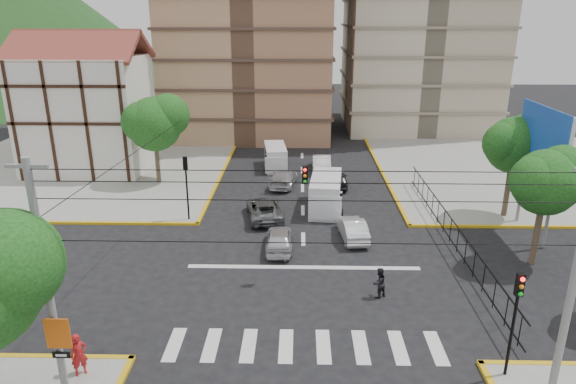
{
  "coord_description": "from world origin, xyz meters",
  "views": [
    {
      "loc": [
        -0.3,
        -24.53,
        13.47
      ],
      "look_at": [
        -0.9,
        2.54,
        4.0
      ],
      "focal_mm": 32.0,
      "sensor_mm": 36.0,
      "label": 1
    }
  ],
  "objects_px": {
    "car_silver_front_left": "(279,239)",
    "van_left_lane": "(275,158)",
    "district_sign": "(59,340)",
    "pedestrian_sw_corner": "(79,355)",
    "car_white_front_right": "(353,228)",
    "traffic_light_nw": "(186,178)",
    "van_right_lane": "(326,195)",
    "pedestrian_crosswalk": "(379,283)",
    "traffic_light_se": "(516,308)"
  },
  "relations": [
    {
      "from": "traffic_light_nw",
      "to": "traffic_light_se",
      "type": "bearing_deg",
      "value": -45.0
    },
    {
      "from": "traffic_light_nw",
      "to": "car_silver_front_left",
      "type": "distance_m",
      "value": 8.03
    },
    {
      "from": "district_sign",
      "to": "pedestrian_sw_corner",
      "type": "distance_m",
      "value": 1.8
    },
    {
      "from": "car_white_front_right",
      "to": "traffic_light_nw",
      "type": "bearing_deg",
      "value": -19.1
    },
    {
      "from": "van_right_lane",
      "to": "van_left_lane",
      "type": "distance_m",
      "value": 11.18
    },
    {
      "from": "pedestrian_sw_corner",
      "to": "van_right_lane",
      "type": "bearing_deg",
      "value": 25.16
    },
    {
      "from": "car_white_front_right",
      "to": "district_sign",
      "type": "bearing_deg",
      "value": 44.8
    },
    {
      "from": "van_left_lane",
      "to": "pedestrian_crosswalk",
      "type": "xyz_separation_m",
      "value": [
        6.18,
        -22.32,
        -0.21
      ]
    },
    {
      "from": "district_sign",
      "to": "pedestrian_sw_corner",
      "type": "height_order",
      "value": "district_sign"
    },
    {
      "from": "traffic_light_nw",
      "to": "pedestrian_crosswalk",
      "type": "xyz_separation_m",
      "value": [
        11.52,
        -9.67,
        -2.32
      ]
    },
    {
      "from": "van_left_lane",
      "to": "car_silver_front_left",
      "type": "bearing_deg",
      "value": -93.37
    },
    {
      "from": "district_sign",
      "to": "van_right_lane",
      "type": "height_order",
      "value": "district_sign"
    },
    {
      "from": "van_right_lane",
      "to": "pedestrian_crosswalk",
      "type": "bearing_deg",
      "value": -74.47
    },
    {
      "from": "district_sign",
      "to": "pedestrian_sw_corner",
      "type": "relative_size",
      "value": 1.83
    },
    {
      "from": "car_silver_front_left",
      "to": "van_left_lane",
      "type": "bearing_deg",
      "value": -87.43
    },
    {
      "from": "pedestrian_sw_corner",
      "to": "pedestrian_crosswalk",
      "type": "height_order",
      "value": "pedestrian_sw_corner"
    },
    {
      "from": "traffic_light_se",
      "to": "van_right_lane",
      "type": "bearing_deg",
      "value": 109.04
    },
    {
      "from": "van_left_lane",
      "to": "car_white_front_right",
      "type": "xyz_separation_m",
      "value": [
        5.56,
        -15.25,
        -0.34
      ]
    },
    {
      "from": "car_silver_front_left",
      "to": "pedestrian_sw_corner",
      "type": "xyz_separation_m",
      "value": [
        -7.28,
        -11.66,
        0.35
      ]
    },
    {
      "from": "van_right_lane",
      "to": "van_left_lane",
      "type": "xyz_separation_m",
      "value": [
        -4.1,
        10.4,
        -0.16
      ]
    },
    {
      "from": "pedestrian_crosswalk",
      "to": "district_sign",
      "type": "bearing_deg",
      "value": -3.73
    },
    {
      "from": "traffic_light_nw",
      "to": "van_right_lane",
      "type": "relative_size",
      "value": 0.8
    },
    {
      "from": "traffic_light_se",
      "to": "district_sign",
      "type": "height_order",
      "value": "traffic_light_se"
    },
    {
      "from": "district_sign",
      "to": "van_left_lane",
      "type": "distance_m",
      "value": 30.39
    },
    {
      "from": "district_sign",
      "to": "pedestrian_crosswalk",
      "type": "height_order",
      "value": "district_sign"
    },
    {
      "from": "traffic_light_se",
      "to": "car_silver_front_left",
      "type": "distance_m",
      "value": 14.83
    },
    {
      "from": "van_right_lane",
      "to": "car_silver_front_left",
      "type": "distance_m",
      "value": 7.24
    },
    {
      "from": "traffic_light_nw",
      "to": "pedestrian_crosswalk",
      "type": "height_order",
      "value": "traffic_light_nw"
    },
    {
      "from": "traffic_light_nw",
      "to": "van_right_lane",
      "type": "distance_m",
      "value": 9.9
    },
    {
      "from": "van_right_lane",
      "to": "car_white_front_right",
      "type": "distance_m",
      "value": 5.09
    },
    {
      "from": "car_white_front_right",
      "to": "pedestrian_sw_corner",
      "type": "distance_m",
      "value": 17.84
    },
    {
      "from": "pedestrian_sw_corner",
      "to": "traffic_light_nw",
      "type": "bearing_deg",
      "value": 51.49
    },
    {
      "from": "traffic_light_se",
      "to": "van_right_lane",
      "type": "height_order",
      "value": "traffic_light_se"
    },
    {
      "from": "car_silver_front_left",
      "to": "district_sign",
      "type": "bearing_deg",
      "value": 59.26
    },
    {
      "from": "traffic_light_se",
      "to": "van_left_lane",
      "type": "distance_m",
      "value": 30.13
    },
    {
      "from": "car_white_front_right",
      "to": "pedestrian_sw_corner",
      "type": "height_order",
      "value": "pedestrian_sw_corner"
    },
    {
      "from": "van_left_lane",
      "to": "car_white_front_right",
      "type": "bearing_deg",
      "value": -76.71
    },
    {
      "from": "traffic_light_se",
      "to": "district_sign",
      "type": "xyz_separation_m",
      "value": [
        -16.6,
        -1.44,
        -0.66
      ]
    },
    {
      "from": "pedestrian_sw_corner",
      "to": "car_silver_front_left",
      "type": "bearing_deg",
      "value": 22.89
    },
    {
      "from": "district_sign",
      "to": "van_left_lane",
      "type": "bearing_deg",
      "value": 77.94
    },
    {
      "from": "traffic_light_se",
      "to": "traffic_light_nw",
      "type": "relative_size",
      "value": 1.0
    },
    {
      "from": "traffic_light_se",
      "to": "van_left_lane",
      "type": "bearing_deg",
      "value": 109.96
    },
    {
      "from": "traffic_light_nw",
      "to": "car_silver_front_left",
      "type": "height_order",
      "value": "traffic_light_nw"
    },
    {
      "from": "district_sign",
      "to": "van_right_lane",
      "type": "relative_size",
      "value": 0.58
    },
    {
      "from": "van_left_lane",
      "to": "car_silver_front_left",
      "type": "relative_size",
      "value": 1.2
    },
    {
      "from": "traffic_light_se",
      "to": "car_silver_front_left",
      "type": "xyz_separation_m",
      "value": [
        -9.26,
        11.32,
        -2.43
      ]
    },
    {
      "from": "van_right_lane",
      "to": "car_silver_front_left",
      "type": "relative_size",
      "value": 1.39
    },
    {
      "from": "traffic_light_se",
      "to": "traffic_light_nw",
      "type": "height_order",
      "value": "same"
    },
    {
      "from": "district_sign",
      "to": "pedestrian_sw_corner",
      "type": "xyz_separation_m",
      "value": [
        0.07,
        1.1,
        -1.43
      ]
    },
    {
      "from": "traffic_light_nw",
      "to": "district_sign",
      "type": "xyz_separation_m",
      "value": [
        -1.0,
        -17.04,
        -0.66
      ]
    }
  ]
}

